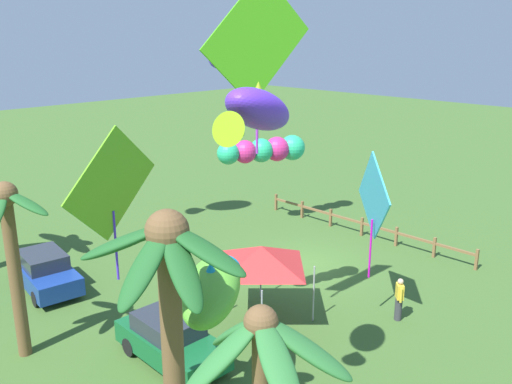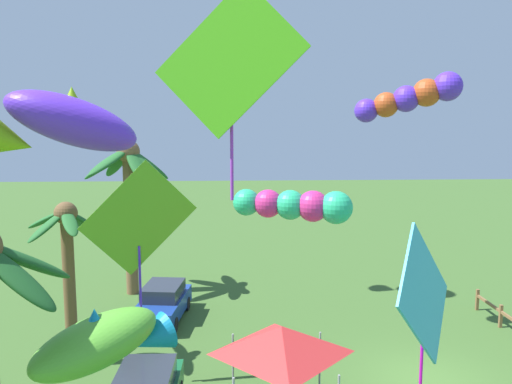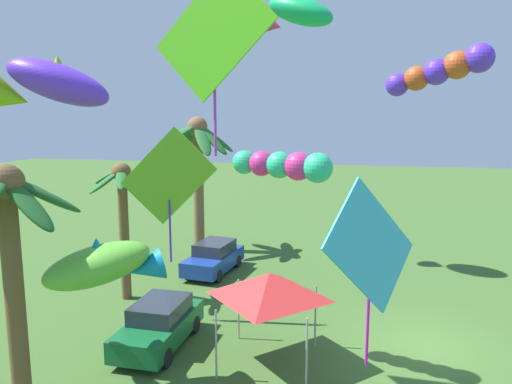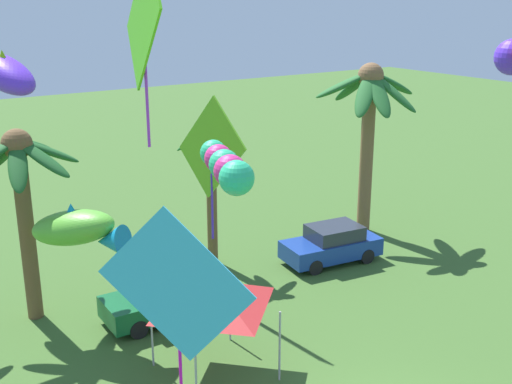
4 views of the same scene
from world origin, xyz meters
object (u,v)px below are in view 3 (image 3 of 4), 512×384
object	(u,v)px
palm_tree_2	(123,203)
palm_tree_1	(198,152)
kite_fish_1	(296,13)
kite_diamond_2	(214,36)
kite_fish_7	(52,84)
parked_car_1	(214,257)
parked_car_0	(159,324)
kite_diamond_6	(371,249)
kite_diamond_0	(169,178)
festival_tent	(269,285)
kite_tube_5	(284,165)
kite_tube_3	(442,70)
palm_tree_0	(9,228)
kite_fish_4	(105,265)

from	to	relation	value
palm_tree_2	palm_tree_1	bearing A→B (deg)	-4.88
palm_tree_2	kite_fish_1	distance (m)	12.07
kite_diamond_2	kite_fish_7	world-z (taller)	kite_diamond_2
parked_car_1	kite_fish_1	size ratio (longest dim) A/B	0.95
parked_car_0	kite_diamond_6	size ratio (longest dim) A/B	0.86
palm_tree_1	kite_diamond_0	world-z (taller)	palm_tree_1
festival_tent	kite_diamond_6	distance (m)	4.29
palm_tree_2	festival_tent	size ratio (longest dim) A/B	1.99
parked_car_1	kite_diamond_0	world-z (taller)	kite_diamond_0
kite_tube_5	palm_tree_1	bearing A→B (deg)	30.39
kite_tube_3	kite_fish_7	distance (m)	13.87
kite_tube_5	palm_tree_0	bearing A→B (deg)	118.01
kite_diamond_2	kite_tube_5	distance (m)	4.11
festival_tent	kite_diamond_6	xyz separation A→B (m)	(-2.49, -2.87, 1.99)
palm_tree_1	palm_tree_2	size ratio (longest dim) A/B	1.32
kite_fish_4	kite_diamond_6	world-z (taller)	kite_diamond_6
palm_tree_1	kite_diamond_6	bearing A→B (deg)	-146.94
festival_tent	kite_tube_5	distance (m)	3.66
palm_tree_1	kite_tube_5	xyz separation A→B (m)	(-11.19, -6.56, 0.50)
festival_tent	kite_diamond_6	world-z (taller)	kite_diamond_6
palm_tree_2	festival_tent	xyz separation A→B (m)	(-3.87, -6.81, -1.59)
palm_tree_0	parked_car_1	bearing A→B (deg)	-9.89
palm_tree_2	parked_car_1	xyz separation A→B (m)	(3.99, -2.58, -3.31)
parked_car_0	kite_tube_3	size ratio (longest dim) A/B	1.05
palm_tree_2	parked_car_0	bearing A→B (deg)	-139.63
kite_fish_1	kite_fish_4	bearing A→B (deg)	164.31
palm_tree_1	kite_fish_7	size ratio (longest dim) A/B	2.65
palm_tree_2	palm_tree_0	bearing A→B (deg)	-174.91
parked_car_1	kite_tube_5	xyz separation A→B (m)	(-7.65, -4.62, 5.35)
kite_tube_3	kite_diamond_0	bearing A→B (deg)	110.42
parked_car_0	festival_tent	world-z (taller)	festival_tent
palm_tree_0	festival_tent	bearing A→B (deg)	-61.99
parked_car_0	kite_tube_3	world-z (taller)	kite_tube_3
kite_diamond_0	kite_tube_3	world-z (taller)	kite_tube_3
palm_tree_0	festival_tent	xyz separation A→B (m)	(3.28, -6.17, -2.24)
festival_tent	palm_tree_0	bearing A→B (deg)	118.01
kite_diamond_2	kite_diamond_0	bearing A→B (deg)	39.37
kite_tube_5	kite_diamond_6	world-z (taller)	kite_tube_5
parked_car_0	palm_tree_0	bearing A→B (deg)	145.41
parked_car_0	kite_tube_3	xyz separation A→B (m)	(5.71, -9.19, 8.49)
palm_tree_1	parked_car_0	world-z (taller)	palm_tree_1
kite_tube_3	kite_tube_5	size ratio (longest dim) A/B	1.21
palm_tree_1	festival_tent	distance (m)	13.33
parked_car_0	kite_tube_5	size ratio (longest dim) A/B	1.27
palm_tree_1	festival_tent	xyz separation A→B (m)	(-11.39, -6.17, -3.13)
parked_car_0	festival_tent	bearing A→B (deg)	-93.90
kite_fish_1	palm_tree_2	bearing A→B (deg)	135.10
palm_tree_0	parked_car_0	world-z (taller)	palm_tree_0
kite_diamond_0	festival_tent	bearing A→B (deg)	-119.86
kite_tube_3	kite_tube_5	bearing A→B (deg)	138.64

